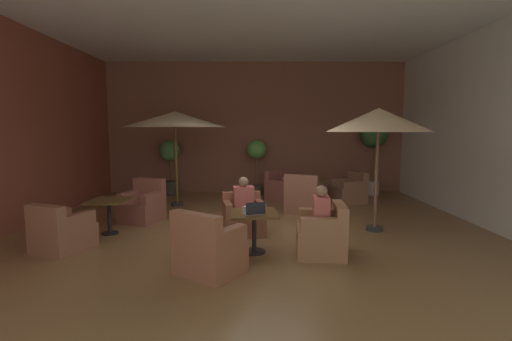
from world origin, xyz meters
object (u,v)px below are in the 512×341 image
armchair_front_right_east (283,189)px  patron_by_window (322,210)px  armchair_front_left_north (324,235)px  cafe_table_front_right (315,187)px  cafe_table_mid_center (110,206)px  potted_tree_left_corner (374,141)px  cafe_table_front_left (255,221)px  patio_umbrella_center_beige (380,121)px  patron_blue_shirt (244,197)px  armchair_mid_center_north (63,232)px  armchair_front_right_north (350,191)px  potted_tree_mid_left (257,158)px  armchair_mid_center_east (144,206)px  armchair_front_right_south (304,199)px  patio_umbrella_tall_red (176,120)px  open_laptop (256,211)px  iced_drink_cup (246,210)px  armchair_front_left_east (244,218)px  potted_tree_mid_right (171,159)px  armchair_front_left_south (209,250)px

armchair_front_right_east → patron_by_window: size_ratio=1.56×
armchair_front_left_north → cafe_table_front_right: bearing=83.2°
cafe_table_front_right → cafe_table_mid_center: same height
patron_by_window → potted_tree_left_corner: bearing=65.1°
patron_by_window → cafe_table_front_left: bearing=174.8°
patio_umbrella_center_beige → patron_blue_shirt: size_ratio=3.43×
cafe_table_front_right → armchair_mid_center_north: (-4.69, -3.69, -0.18)m
armchair_front_right_north → patio_umbrella_center_beige: patio_umbrella_center_beige is taller
armchair_front_right_north → potted_tree_mid_left: size_ratio=0.58×
armchair_mid_center_east → armchair_front_right_south: bearing=11.8°
armchair_front_right_south → potted_tree_left_corner: size_ratio=0.45×
armchair_front_right_north → patio_umbrella_tall_red: patio_umbrella_tall_red is taller
open_laptop → patron_by_window: bearing=1.6°
armchair_front_right_east → potted_tree_mid_left: bearing=134.4°
patron_by_window → iced_drink_cup: size_ratio=6.12×
armchair_front_left_east → patron_blue_shirt: (0.01, -0.04, 0.41)m
armchair_mid_center_east → potted_tree_mid_right: 3.35m
patron_by_window → patron_blue_shirt: bearing=138.0°
cafe_table_front_left → patio_umbrella_tall_red: (-2.03, 3.68, 1.70)m
potted_tree_mid_left → open_laptop: (-0.03, -5.31, -0.43)m
patron_blue_shirt → patron_by_window: bearing=-42.0°
potted_tree_left_corner → armchair_front_right_north: bearing=-128.9°
cafe_table_front_right → armchair_mid_center_east: 4.33m
armchair_front_left_south → potted_tree_mid_left: potted_tree_mid_left is taller
armchair_front_right_south → armchair_mid_center_east: 3.65m
potted_tree_left_corner → patio_umbrella_tall_red: bearing=-163.6°
potted_tree_left_corner → potted_tree_mid_left: size_ratio=1.34×
armchair_front_right_east → potted_tree_mid_left: potted_tree_mid_left is taller
potted_tree_mid_right → open_laptop: 6.03m
armchair_front_left_east → patio_umbrella_center_beige: bearing=4.9°
armchair_front_right_south → potted_tree_mid_left: bearing=115.1°
armchair_mid_center_north → potted_tree_mid_right: size_ratio=0.60×
iced_drink_cup → armchair_front_left_south: bearing=-119.5°
armchair_front_left_south → potted_tree_mid_left: bearing=83.8°
armchair_front_left_south → iced_drink_cup: armchair_front_left_south is taller
armchair_front_right_south → armchair_mid_center_east: armchair_front_right_south is taller
armchair_front_right_north → patio_umbrella_center_beige: (-0.20, -2.78, 1.83)m
armchair_front_right_north → armchair_mid_center_north: armchair_front_right_north is taller
armchair_front_right_north → open_laptop: 4.93m
armchair_front_right_south → armchair_mid_center_north: 5.08m
armchair_front_left_south → patio_umbrella_tall_red: patio_umbrella_tall_red is taller
patio_umbrella_tall_red → potted_tree_mid_left: bearing=36.1°
armchair_front_right_east → potted_tree_left_corner: (2.81, 0.86, 1.32)m
armchair_mid_center_east → patio_umbrella_tall_red: 2.52m
armchair_mid_center_north → patron_blue_shirt: bearing=17.9°
armchair_front_left_south → potted_tree_left_corner: bearing=56.1°
cafe_table_front_left → potted_tree_mid_right: bearing=115.8°
armchair_front_right_south → armchair_front_right_east: bearing=103.7°
cafe_table_front_right → armchair_front_right_north: 1.06m
potted_tree_mid_left → open_laptop: potted_tree_mid_left is taller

